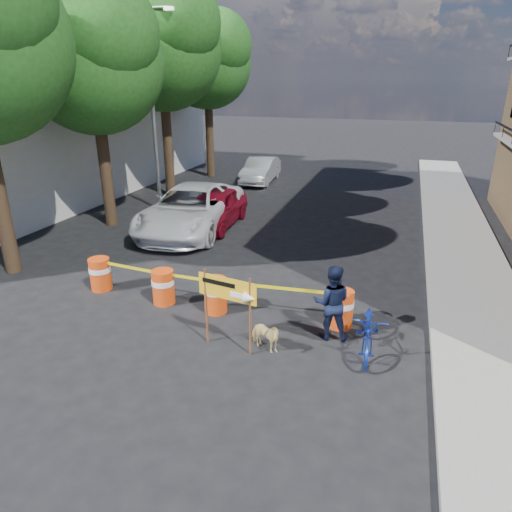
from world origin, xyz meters
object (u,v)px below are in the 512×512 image
Objects in this scene: barrel_far_left at (100,273)px; sedan_silver at (261,170)px; barrel_mid_left at (163,286)px; sedan_red at (214,208)px; barrel_far_right at (341,308)px; detour_sign at (234,296)px; bicycle at (371,311)px; barrel_mid_right at (216,295)px; pedestrian at (332,303)px; suv_white at (191,209)px; dog at (265,336)px.

sedan_silver is at bearing 89.91° from barrel_far_left.
sedan_red is at bearing 101.45° from barrel_mid_left.
detour_sign is at bearing -139.19° from barrel_far_right.
bicycle is at bearing -7.07° from barrel_far_left.
barrel_far_left is 6.52m from barrel_far_right.
sedan_red is 8.26m from sedan_silver.
sedan_red is at bearing 125.15° from detour_sign.
barrel_far_left is at bearing -179.88° from barrel_far_right.
sedan_silver reaches higher than barrel_far_right.
sedan_red is at bearing 113.00° from barrel_mid_right.
barrel_mid_left is 0.52× the size of pedestrian.
suv_white is 1.00m from sedan_red.
dog is 0.19× the size of sedan_red.
dog is (-1.23, -0.96, -0.52)m from pedestrian.
bicycle is (7.23, -0.90, 0.51)m from barrel_far_left.
barrel_far_right is at bearing -49.52° from sedan_red.
detour_sign is at bearing 128.84° from dog.
suv_white is at bearing 139.38° from barrel_far_right.
barrel_far_right is (3.03, 0.25, 0.00)m from barrel_mid_right.
barrel_far_left and barrel_mid_left have the same top height.
barrel_far_right is at bearing -45.07° from suv_white.
barrel_far_left is 0.46× the size of bicycle.
barrel_far_right is (6.52, 0.01, 0.00)m from barrel_far_left.
suv_white is (-5.03, 7.02, 0.50)m from dog.
detour_sign is (-1.98, -1.71, 0.80)m from barrel_far_right.
barrel_mid_right is at bearing -3.82° from barrel_far_left.
barrel_far_left is at bearing -98.74° from sedan_red.
barrel_mid_left is at bearing 178.72° from barrel_mid_right.
dog is at bearing 28.69° from pedestrian.
detour_sign is 1.13m from dog.
bicycle reaches higher than detour_sign.
bicycle reaches higher than barrel_mid_left.
sedan_silver is at bearing 86.14° from suv_white.
barrel_mid_right is 3.83m from bicycle.
sedan_silver is at bearing 92.57° from sedan_red.
barrel_far_right is at bearing -68.84° from sedan_silver.
sedan_silver reaches higher than dog.
barrel_mid_right is at bearing -15.60° from pedestrian.
detour_sign is at bearing -166.80° from bicycle.
dog is (0.60, 0.19, -0.93)m from detour_sign.
pedestrian is at bearing -48.52° from suv_white.
detour_sign is at bearing -20.54° from barrel_far_left.
barrel_far_right is at bearing 2.72° from barrel_mid_left.
bicycle is at bearing 148.23° from pedestrian.
barrel_far_right is 8.56m from sedan_red.
bicycle is at bearing -67.93° from sedan_silver.
sedan_silver is at bearing 115.16° from detour_sign.
sedan_silver is (0.02, 14.53, 0.21)m from barrel_far_left.
barrel_mid_left and barrel_far_right have the same top height.
dog is (3.11, -1.31, -0.13)m from barrel_mid_left.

